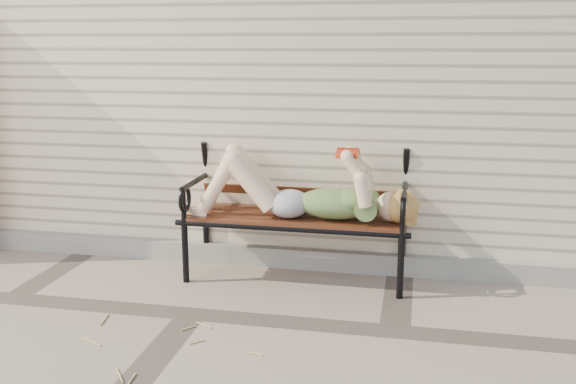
# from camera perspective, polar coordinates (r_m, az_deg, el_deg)

# --- Properties ---
(ground) EXTENTS (80.00, 80.00, 0.00)m
(ground) POSITION_cam_1_polar(r_m,az_deg,el_deg) (4.12, -8.50, -10.67)
(ground) COLOR gray
(ground) RESTS_ON ground
(house_wall) EXTENTS (8.00, 4.00, 3.00)m
(house_wall) POSITION_cam_1_polar(r_m,az_deg,el_deg) (6.67, -0.01, 11.82)
(house_wall) COLOR beige
(house_wall) RESTS_ON ground
(foundation_strip) EXTENTS (8.00, 0.10, 0.15)m
(foundation_strip) POSITION_cam_1_polar(r_m,az_deg,el_deg) (4.95, -4.71, -5.50)
(foundation_strip) COLOR gray
(foundation_strip) RESTS_ON ground
(garden_bench) EXTENTS (1.69, 0.67, 1.10)m
(garden_bench) POSITION_cam_1_polar(r_m,az_deg,el_deg) (4.58, 0.94, 0.02)
(garden_bench) COLOR black
(garden_bench) RESTS_ON ground
(reading_woman) EXTENTS (1.60, 0.36, 0.50)m
(reading_woman) POSITION_cam_1_polar(r_m,az_deg,el_deg) (4.44, 0.80, 0.09)
(reading_woman) COLOR #0B444F
(reading_woman) RESTS_ON ground
(straw_scatter) EXTENTS (2.88, 1.59, 0.01)m
(straw_scatter) POSITION_cam_1_polar(r_m,az_deg,el_deg) (3.59, -20.81, -15.09)
(straw_scatter) COLOR tan
(straw_scatter) RESTS_ON ground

